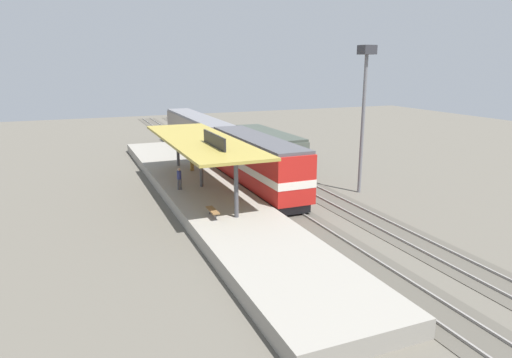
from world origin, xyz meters
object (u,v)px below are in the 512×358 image
Objects in this scene: freight_car at (268,148)px; person_waiting at (179,178)px; locomotive at (257,164)px; platform_bench at (213,211)px; person_walking at (192,160)px; passenger_carriage_single at (198,134)px; light_mast at (365,89)px.

person_waiting is at bearing -144.18° from freight_car.
locomotive reaches higher than person_waiting.
freight_car is at bearing 59.95° from locomotive.
platform_bench is 0.99× the size of person_walking.
person_waiting is (-6.43, -18.01, -0.46)m from passenger_carriage_single.
freight_car reaches higher than person_walking.
locomotive reaches higher than passenger_carriage_single.
locomotive is at bearing -90.00° from passenger_carriage_single.
light_mast reaches higher than platform_bench.
locomotive is 1.23× the size of light_mast.
passenger_carriage_single is at bearing 70.35° from person_waiting.
platform_bench is 7.22m from person_waiting.
platform_bench is at bearing -103.39° from passenger_carriage_single.
freight_car reaches higher than person_waiting.
freight_car reaches higher than platform_bench.
light_mast is (3.20, -11.24, 6.43)m from freight_car.
platform_bench is 18.50m from freight_car.
platform_bench is at bearing -124.99° from freight_car.
platform_bench is 15.98m from light_mast.
light_mast is 6.84× the size of person_waiting.
person_waiting is at bearing -179.90° from locomotive.
light_mast is (7.80, -3.29, 5.99)m from locomotive.
person_walking is (-3.90, 5.86, -0.56)m from locomotive.
freight_car is 8.76m from person_walking.
passenger_carriage_single is at bearing 90.00° from locomotive.
platform_bench is at bearing -164.19° from light_mast.
light_mast reaches higher than person_walking.
freight_car is at bearing 13.81° from person_walking.
platform_bench is 0.09× the size of passenger_carriage_single.
passenger_carriage_single is at bearing 76.61° from platform_bench.
person_walking reaches higher than platform_bench.
passenger_carriage_single is 12.76m from person_walking.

